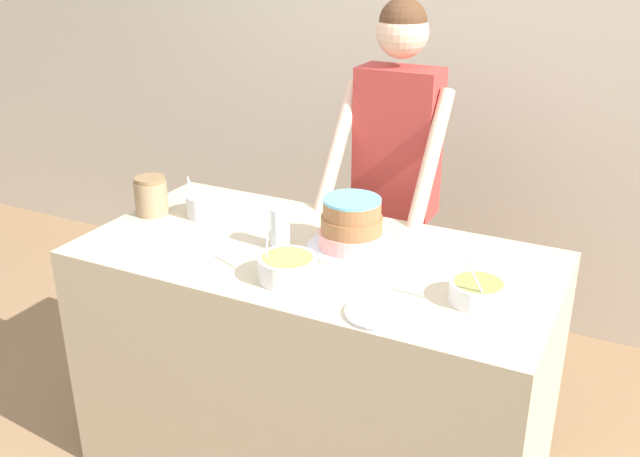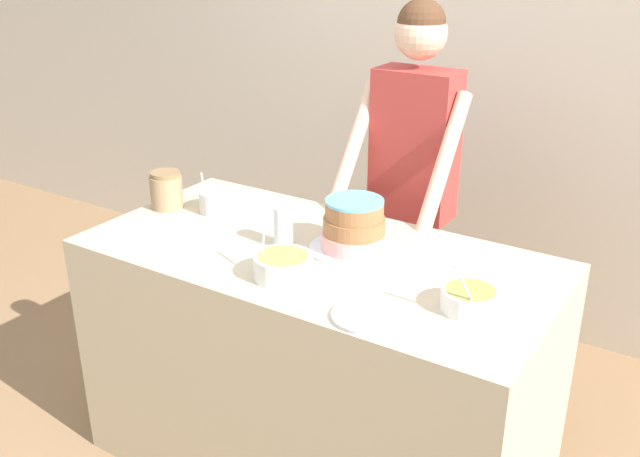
# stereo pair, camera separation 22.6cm
# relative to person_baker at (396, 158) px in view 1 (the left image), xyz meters

# --- Properties ---
(wall_back) EXTENTS (10.00, 0.05, 2.60)m
(wall_back) POSITION_rel_person_baker_xyz_m (-0.03, 0.80, 0.23)
(wall_back) COLOR beige
(wall_back) RESTS_ON ground_plane
(counter) EXTENTS (1.66, 0.82, 0.92)m
(counter) POSITION_rel_person_baker_xyz_m (-0.03, -0.69, -0.61)
(counter) COLOR #C6B793
(counter) RESTS_ON ground_plane
(person_baker) EXTENTS (0.46, 0.47, 1.72)m
(person_baker) POSITION_rel_person_baker_xyz_m (0.00, 0.00, 0.00)
(person_baker) COLOR #2D2D38
(person_baker) RESTS_ON ground_plane
(cake) EXTENTS (0.31, 0.31, 0.19)m
(cake) POSITION_rel_person_baker_xyz_m (0.07, -0.61, -0.07)
(cake) COLOR silver
(cake) RESTS_ON counter
(frosting_bowl_olive) EXTENTS (0.17, 0.17, 0.18)m
(frosting_bowl_olive) POSITION_rel_person_baker_xyz_m (0.57, -0.79, -0.11)
(frosting_bowl_olive) COLOR white
(frosting_bowl_olive) RESTS_ON counter
(frosting_bowl_yellow) EXTENTS (0.19, 0.19, 0.19)m
(frosting_bowl_yellow) POSITION_rel_person_baker_xyz_m (-0.01, -0.91, -0.11)
(frosting_bowl_yellow) COLOR white
(frosting_bowl_yellow) RESTS_ON counter
(frosting_bowl_white) EXTENTS (0.15, 0.15, 0.16)m
(frosting_bowl_white) POSITION_rel_person_baker_xyz_m (-0.57, -0.58, -0.10)
(frosting_bowl_white) COLOR silver
(frosting_bowl_white) RESTS_ON counter
(drinking_glass) EXTENTS (0.07, 0.07, 0.15)m
(drinking_glass) POSITION_rel_person_baker_xyz_m (-0.16, -0.71, -0.08)
(drinking_glass) COLOR silver
(drinking_glass) RESTS_ON counter
(ceramic_plate) EXTENTS (0.21, 0.21, 0.01)m
(ceramic_plate) POSITION_rel_person_baker_xyz_m (0.34, -0.99, -0.14)
(ceramic_plate) COLOR silver
(ceramic_plate) RESTS_ON counter
(stoneware_jar) EXTENTS (0.13, 0.13, 0.15)m
(stoneware_jar) POSITION_rel_person_baker_xyz_m (-0.77, -0.66, -0.08)
(stoneware_jar) COLOR #9E7F5B
(stoneware_jar) RESTS_ON counter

